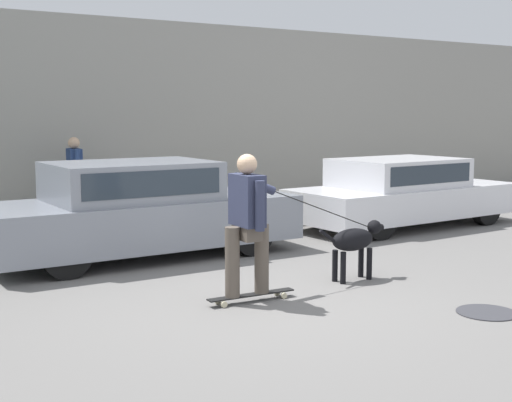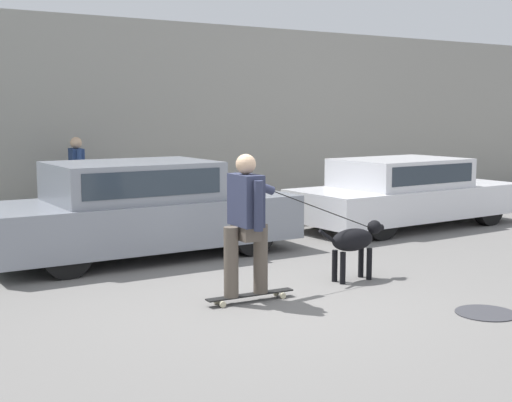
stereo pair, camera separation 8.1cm
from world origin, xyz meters
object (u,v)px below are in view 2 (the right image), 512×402
Objects in this scene: parked_car_1 at (141,211)px; fire_hydrant at (259,214)px; skateboarder at (247,219)px; pedestrian_with_bag at (77,176)px; dog at (355,242)px; parked_car_2 at (405,193)px.

parked_car_1 is 6.96× the size of fire_hydrant.
skateboarder is 1.64× the size of pedestrian_with_bag.
dog is at bearing 113.02° from pedestrian_with_bag.
parked_car_1 reaches higher than fire_hydrant.
skateboarder is (-5.13, -2.92, 0.32)m from parked_car_2.
skateboarder is 4.49m from fire_hydrant.
parked_car_1 is 5.15m from parked_car_2.
parked_car_2 reaches higher than dog.
fire_hydrant is at bearing 75.59° from dog.
skateboarder is (0.02, -2.92, 0.26)m from parked_car_1.
dog is 3.61m from fire_hydrant.
pedestrian_with_bag is (-5.14, 2.90, 0.35)m from parked_car_2.
pedestrian_with_bag is 3.34m from fire_hydrant.
parked_car_1 is at bearing 177.80° from parked_car_2.
skateboarder is (-1.67, -0.17, 0.44)m from dog.
parked_car_1 is 2.93m from skateboarder.
parked_car_2 reaches higher than fire_hydrant.
skateboarder is at bearing -123.94° from fire_hydrant.
fire_hydrant is at bearing 59.01° from skateboarder.
parked_car_1 is 2.93× the size of pedestrian_with_bag.
pedestrian_with_bag reaches higher than parked_car_1.
dog is 1.74m from skateboarder.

